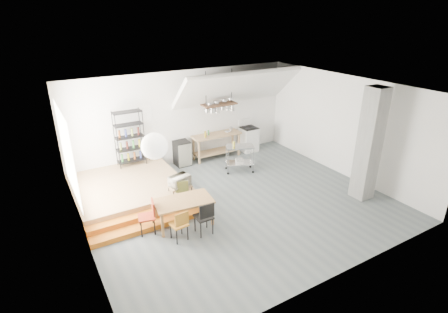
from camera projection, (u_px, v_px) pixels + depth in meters
floor at (237, 202)px, 9.83m from camera, size 8.00×8.00×0.00m
wall_back at (184, 118)px, 12.00m from camera, size 8.00×0.04×3.20m
wall_left at (78, 185)px, 7.35m from camera, size 0.04×7.00×3.20m
wall_right at (344, 126)px, 11.08m from camera, size 0.04×7.00×3.20m
ceiling at (239, 89)px, 8.60m from camera, size 8.00×7.00×0.02m
slope_ceiling at (237, 88)px, 12.00m from camera, size 4.40×1.44×1.32m
window_pane at (67, 153)px, 8.47m from camera, size 0.02×2.50×2.20m
platform at (128, 189)px, 10.18m from camera, size 3.00×3.00×0.40m
step_lower at (152, 225)px, 8.68m from camera, size 3.00×0.35×0.13m
step_upper at (147, 216)px, 8.93m from camera, size 3.00×0.35×0.27m
concrete_column at (369, 145)px, 9.56m from camera, size 0.50×0.50×3.20m
kitchen_counter at (217, 142)px, 12.61m from camera, size 1.80×0.60×0.91m
stove at (248, 139)px, 13.33m from camera, size 0.60×0.60×1.18m
pot_rack at (220, 106)px, 11.92m from camera, size 1.20×0.50×1.43m
wire_shelving at (129, 137)px, 10.93m from camera, size 0.88×0.38×1.80m
microwave_shelf at (180, 186)px, 9.56m from camera, size 0.60×0.40×0.16m
paper_lantern at (154, 146)px, 7.79m from camera, size 0.60×0.60×0.60m
dining_table at (183, 203)px, 8.63m from camera, size 1.49×0.94×0.67m
chair_mustard at (180, 223)px, 8.03m from camera, size 0.40×0.40×0.79m
chair_black at (205, 216)px, 8.24m from camera, size 0.40×0.40×0.88m
chair_olive at (183, 194)px, 9.29m from camera, size 0.46×0.46×0.81m
chair_red at (149, 214)px, 8.34m from camera, size 0.46×0.46×0.85m
rolling_cart at (240, 155)px, 11.55m from camera, size 1.03×0.81×0.90m
mini_fridge at (182, 153)px, 12.10m from camera, size 0.51×0.51×0.86m
microwave at (180, 181)px, 9.50m from camera, size 0.62×0.49×0.30m
bowl at (227, 132)px, 12.65m from camera, size 0.24×0.24×0.05m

